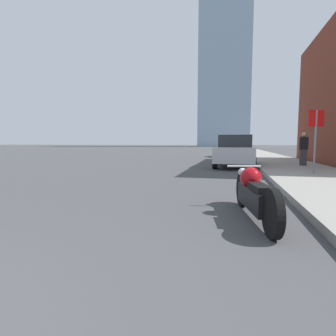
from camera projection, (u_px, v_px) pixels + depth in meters
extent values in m
cube|color=gray|center=(252.00, 151.00, 38.01)|extent=(3.31, 240.00, 0.15)
cube|color=#8CA5BC|center=(226.00, 48.00, 97.57)|extent=(18.19, 18.19, 73.66)
cylinder|color=black|center=(242.00, 190.00, 5.08)|extent=(0.22, 0.66, 0.65)
cylinder|color=black|center=(272.00, 214.00, 3.34)|extent=(0.22, 0.66, 0.65)
cube|color=black|center=(254.00, 198.00, 4.21)|extent=(0.47, 1.35, 0.33)
sphere|color=#9E0C14|center=(251.00, 178.00, 4.45)|extent=(0.35, 0.35, 0.35)
cube|color=black|center=(260.00, 188.00, 3.91)|extent=(0.32, 0.64, 0.10)
sphere|color=silver|center=(242.00, 172.00, 5.08)|extent=(0.16, 0.16, 0.16)
cylinder|color=silver|center=(244.00, 166.00, 4.94)|extent=(0.62, 0.15, 0.04)
cube|color=#BCBCC1|center=(235.00, 154.00, 13.49)|extent=(2.04, 4.36, 0.73)
cube|color=#23282D|center=(236.00, 141.00, 13.42)|extent=(1.67, 2.12, 0.60)
cylinder|color=black|center=(220.00, 159.00, 15.04)|extent=(0.23, 0.61, 0.60)
cylinder|color=black|center=(252.00, 160.00, 14.55)|extent=(0.23, 0.61, 0.60)
cylinder|color=black|center=(215.00, 163.00, 12.50)|extent=(0.23, 0.61, 0.60)
cylinder|color=black|center=(254.00, 163.00, 12.00)|extent=(0.23, 0.61, 0.60)
cube|color=silver|center=(231.00, 149.00, 23.86)|extent=(1.90, 4.13, 0.78)
cube|color=#23282D|center=(231.00, 140.00, 23.79)|extent=(1.55, 2.01, 0.71)
cylinder|color=black|center=(223.00, 152.00, 25.33)|extent=(0.23, 0.72, 0.71)
cylinder|color=black|center=(241.00, 153.00, 24.87)|extent=(0.23, 0.72, 0.71)
cylinder|color=black|center=(221.00, 153.00, 22.92)|extent=(0.23, 0.72, 0.71)
cylinder|color=black|center=(240.00, 153.00, 22.47)|extent=(0.23, 0.72, 0.71)
cylinder|color=slate|center=(315.00, 142.00, 9.52)|extent=(0.07, 0.07, 2.27)
cube|color=red|center=(316.00, 118.00, 9.45)|extent=(0.57, 0.26, 0.60)
cube|color=#38383D|center=(303.00, 158.00, 12.72)|extent=(0.29, 0.20, 0.77)
cube|color=black|center=(304.00, 143.00, 12.66)|extent=(0.36, 0.20, 0.61)
sphere|color=tan|center=(304.00, 135.00, 12.62)|extent=(0.23, 0.23, 0.23)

